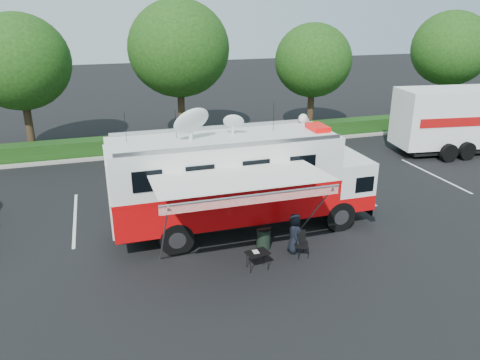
% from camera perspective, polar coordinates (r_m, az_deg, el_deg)
% --- Properties ---
extents(ground_plane, '(120.00, 120.00, 0.00)m').
position_cam_1_polar(ground_plane, '(18.87, 0.45, -5.92)').
color(ground_plane, black).
rests_on(ground_plane, ground).
extents(back_border, '(60.00, 6.14, 8.87)m').
position_cam_1_polar(back_border, '(29.87, -5.14, 13.91)').
color(back_border, '#9E998E').
rests_on(back_border, ground_plane).
extents(stall_lines, '(24.12, 5.50, 0.01)m').
position_cam_1_polar(stall_lines, '(21.37, -3.28, -2.66)').
color(stall_lines, silver).
rests_on(stall_lines, ground_plane).
extents(command_truck, '(10.24, 2.82, 4.92)m').
position_cam_1_polar(command_truck, '(18.01, 0.20, 0.05)').
color(command_truck, black).
rests_on(command_truck, ground_plane).
extents(awning, '(5.59, 2.87, 3.37)m').
position_cam_1_polar(awning, '(14.77, 0.22, -0.23)').
color(awning, white).
rests_on(awning, ground_plane).
extents(person, '(0.64, 0.83, 1.49)m').
position_cam_1_polar(person, '(17.30, 6.56, -8.69)').
color(person, black).
rests_on(person, ground_plane).
extents(folding_table, '(0.84, 0.66, 0.64)m').
position_cam_1_polar(folding_table, '(15.89, 2.15, -8.94)').
color(folding_table, black).
rests_on(folding_table, ground_plane).
extents(folding_chair, '(0.61, 0.64, 0.97)m').
position_cam_1_polar(folding_chair, '(16.85, 7.37, -7.37)').
color(folding_chair, black).
rests_on(folding_chair, ground_plane).
extents(trash_bin, '(0.55, 0.55, 0.82)m').
position_cam_1_polar(trash_bin, '(17.25, 2.89, -7.10)').
color(trash_bin, black).
rests_on(trash_bin, ground_plane).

